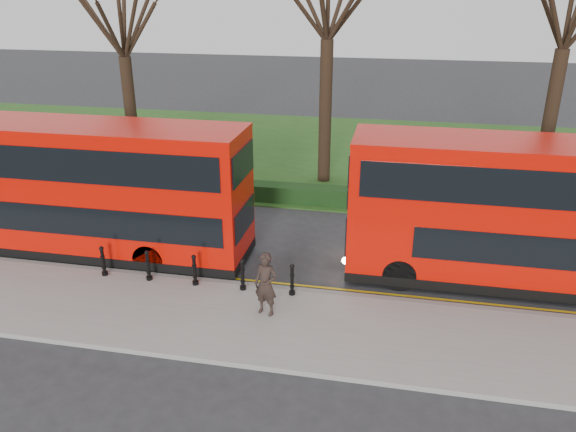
% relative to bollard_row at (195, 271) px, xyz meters
% --- Properties ---
extents(ground, '(120.00, 120.00, 0.00)m').
position_rel_bollard_row_xyz_m(ground, '(0.57, 1.35, -0.65)').
color(ground, '#28282B').
rests_on(ground, ground).
extents(pavement, '(60.00, 4.00, 0.15)m').
position_rel_bollard_row_xyz_m(pavement, '(0.57, -1.65, -0.57)').
color(pavement, gray).
rests_on(pavement, ground).
extents(kerb, '(60.00, 0.25, 0.16)m').
position_rel_bollard_row_xyz_m(kerb, '(0.57, 0.35, -0.57)').
color(kerb, slate).
rests_on(kerb, ground).
extents(grass_verge, '(60.00, 18.00, 0.06)m').
position_rel_bollard_row_xyz_m(grass_verge, '(0.57, 16.35, -0.62)').
color(grass_verge, '#264A18').
rests_on(grass_verge, ground).
extents(hedge, '(60.00, 0.90, 0.80)m').
position_rel_bollard_row_xyz_m(hedge, '(0.57, 8.15, -0.25)').
color(hedge, black).
rests_on(hedge, ground).
extents(yellow_line_outer, '(60.00, 0.10, 0.01)m').
position_rel_bollard_row_xyz_m(yellow_line_outer, '(0.57, 0.65, -0.64)').
color(yellow_line_outer, yellow).
rests_on(yellow_line_outer, ground).
extents(yellow_line_inner, '(60.00, 0.10, 0.01)m').
position_rel_bollard_row_xyz_m(yellow_line_inner, '(0.57, 0.85, -0.64)').
color(yellow_line_inner, yellow).
rests_on(yellow_line_inner, ground).
extents(tree_left, '(6.73, 6.73, 10.51)m').
position_rel_bollard_row_xyz_m(tree_left, '(-7.43, 11.35, 6.98)').
color(tree_left, black).
rests_on(tree_left, ground).
extents(bollard_row, '(6.49, 0.15, 1.00)m').
position_rel_bollard_row_xyz_m(bollard_row, '(0.00, 0.00, 0.00)').
color(bollard_row, black).
rests_on(bollard_row, pavement).
extents(bus_lead, '(11.93, 2.74, 4.75)m').
position_rel_bollard_row_xyz_m(bus_lead, '(-4.78, 1.86, 1.74)').
color(bus_lead, '#C80C02').
rests_on(bus_lead, ground).
extents(bus_rear, '(11.91, 2.73, 4.74)m').
position_rel_bollard_row_xyz_m(bus_rear, '(10.61, 2.44, 1.74)').
color(bus_rear, '#C80C02').
rests_on(bus_rear, ground).
extents(pedestrian, '(0.80, 0.62, 1.94)m').
position_rel_bollard_row_xyz_m(pedestrian, '(2.64, -1.21, 0.47)').
color(pedestrian, black).
rests_on(pedestrian, pavement).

